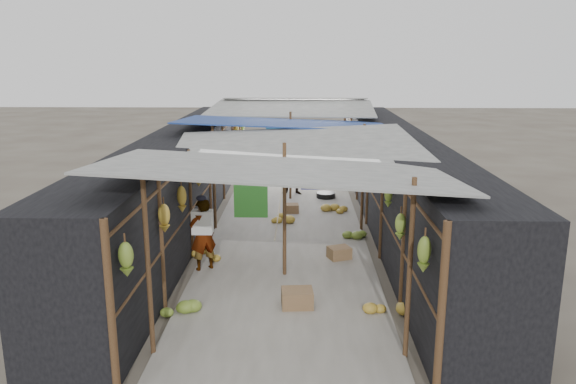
# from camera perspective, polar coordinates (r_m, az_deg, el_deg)

# --- Properties ---
(ground) EXTENTS (80.00, 80.00, 0.00)m
(ground) POSITION_cam_1_polar(r_m,az_deg,el_deg) (8.34, -0.96, -16.17)
(ground) COLOR #6B6356
(ground) RESTS_ON ground
(aisle_slab) EXTENTS (3.60, 16.00, 0.02)m
(aisle_slab) POSITION_cam_1_polar(r_m,az_deg,el_deg) (14.35, 0.06, -3.15)
(aisle_slab) COLOR #9E998E
(aisle_slab) RESTS_ON ground
(stall_left) EXTENTS (1.40, 15.00, 2.30)m
(stall_left) POSITION_cam_1_polar(r_m,az_deg,el_deg) (14.37, -10.77, 1.34)
(stall_left) COLOR black
(stall_left) RESTS_ON ground
(stall_right) EXTENTS (1.40, 15.00, 2.30)m
(stall_right) POSITION_cam_1_polar(r_m,az_deg,el_deg) (14.26, 10.97, 1.23)
(stall_right) COLOR black
(stall_right) RESTS_ON ground
(crate_near) EXTENTS (0.56, 0.46, 0.32)m
(crate_near) POSITION_cam_1_polar(r_m,az_deg,el_deg) (9.66, 0.94, -10.77)
(crate_near) COLOR #865F44
(crate_near) RESTS_ON ground
(crate_mid) EXTENTS (0.54, 0.49, 0.26)m
(crate_mid) POSITION_cam_1_polar(r_m,az_deg,el_deg) (11.87, 5.23, -6.20)
(crate_mid) COLOR #865F44
(crate_mid) RESTS_ON ground
(crate_back) EXTENTS (0.42, 0.35, 0.26)m
(crate_back) POSITION_cam_1_polar(r_m,az_deg,el_deg) (15.22, 0.32, -1.70)
(crate_back) COLOR #865F44
(crate_back) RESTS_ON ground
(black_basin) EXTENTS (0.57, 0.57, 0.17)m
(black_basin) POSITION_cam_1_polar(r_m,az_deg,el_deg) (16.88, 3.86, -0.34)
(black_basin) COLOR black
(black_basin) RESTS_ON ground
(vendor_elderly) EXTENTS (0.64, 0.58, 1.47)m
(vendor_elderly) POSITION_cam_1_polar(r_m,az_deg,el_deg) (11.18, -8.64, -4.32)
(vendor_elderly) COLOR white
(vendor_elderly) RESTS_ON ground
(shopper_blue) EXTENTS (0.80, 0.64, 1.60)m
(shopper_blue) POSITION_cam_1_polar(r_m,az_deg,el_deg) (17.13, 0.69, 2.34)
(shopper_blue) COLOR navy
(shopper_blue) RESTS_ON ground
(vendor_seated) EXTENTS (0.53, 0.64, 0.87)m
(vendor_seated) POSITION_cam_1_polar(r_m,az_deg,el_deg) (18.38, 4.76, 1.90)
(vendor_seated) COLOR #4A4440
(vendor_seated) RESTS_ON ground
(market_canopy) EXTENTS (5.62, 15.20, 2.77)m
(market_canopy) POSITION_cam_1_polar(r_m,az_deg,el_deg) (14.17, 0.20, 6.55)
(market_canopy) COLOR brown
(market_canopy) RESTS_ON ground
(hanging_bananas) EXTENTS (3.96, 14.51, 0.80)m
(hanging_bananas) POSITION_cam_1_polar(r_m,az_deg,el_deg) (13.76, 0.29, 3.16)
(hanging_bananas) COLOR olive
(hanging_bananas) RESTS_ON ground
(floor_bananas) EXTENTS (3.99, 10.04, 0.34)m
(floor_bananas) POSITION_cam_1_polar(r_m,az_deg,el_deg) (13.19, 1.59, -4.07)
(floor_bananas) COLOR #AD8A2C
(floor_bananas) RESTS_ON ground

